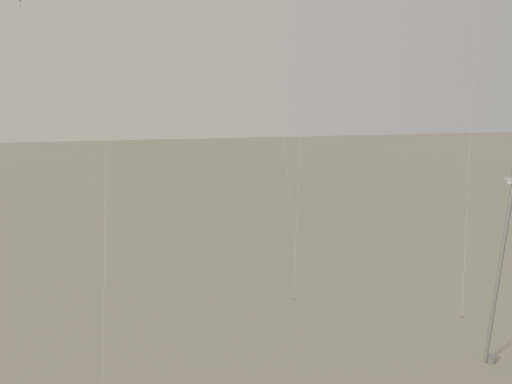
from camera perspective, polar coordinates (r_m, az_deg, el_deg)
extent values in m
plane|color=gray|center=(26.21, -0.70, -18.26)|extent=(160.00, 160.00, 0.00)
cylinder|color=#94979C|center=(29.52, 22.44, -15.17)|extent=(0.44, 0.44, 0.30)
cylinder|color=#94979C|center=(27.71, 23.27, -6.59)|extent=(0.74, 0.18, 9.62)
cylinder|color=#94979C|center=(26.60, 24.11, 1.62)|extent=(0.06, 0.06, 0.40)
ellipsoid|color=#B9B9B4|center=(26.64, 24.07, 1.20)|extent=(0.52, 0.52, 0.18)
cylinder|color=beige|center=(27.88, -14.59, 14.21)|extent=(1.08, 11.50, 28.68)
cylinder|color=#94979C|center=(33.84, 3.80, -10.64)|extent=(0.06, 0.06, 0.10)
cylinder|color=beige|center=(32.32, 20.82, 9.64)|extent=(0.84, 3.27, 24.25)
cylinder|color=#94979C|center=(33.53, 19.90, -11.67)|extent=(0.06, 0.06, 0.10)
cylinder|color=beige|center=(41.83, 1.74, 15.10)|extent=(2.22, 6.92, 30.19)
cylinder|color=#94979C|center=(40.95, 4.03, -6.37)|extent=(0.06, 0.06, 0.10)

